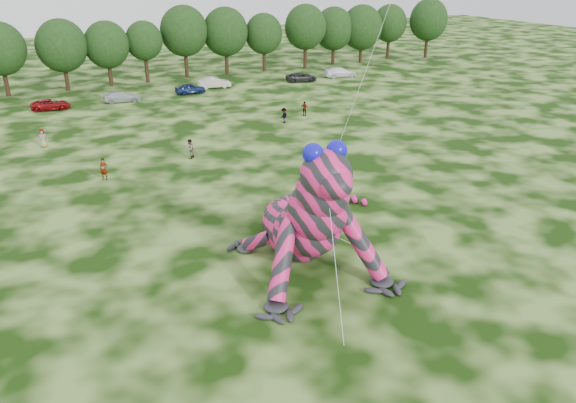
{
  "coord_description": "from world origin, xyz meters",
  "views": [
    {
      "loc": [
        -17.92,
        -25.41,
        16.51
      ],
      "look_at": [
        -4.81,
        0.42,
        4.0
      ],
      "focal_mm": 35.0,
      "sensor_mm": 36.0,
      "label": 1
    }
  ],
  "objects_px": {
    "tree_8": "(108,54)",
    "spectator_4": "(43,138)",
    "tree_6": "(2,59)",
    "car_7": "(340,72)",
    "tree_16": "(389,31)",
    "car_3": "(122,97)",
    "spectator_1": "(190,149)",
    "car_2": "(51,104)",
    "tree_15": "(362,34)",
    "inflatable_gecko": "(294,191)",
    "car_6": "(301,77)",
    "tree_12": "(264,42)",
    "car_4": "(190,89)",
    "car_5": "(214,83)",
    "tree_7": "(63,55)",
    "tree_13": "(305,36)",
    "spectator_3": "(304,109)",
    "tree_17": "(428,28)",
    "tree_9": "(145,52)",
    "spectator_0": "(104,169)",
    "tree_14": "(334,36)",
    "spectator_2": "(284,115)",
    "tree_10": "(185,42)",
    "tree_11": "(226,41)"
  },
  "relations": [
    {
      "from": "tree_12",
      "to": "car_4",
      "type": "distance_m",
      "value": 19.34
    },
    {
      "from": "tree_11",
      "to": "car_4",
      "type": "bearing_deg",
      "value": -130.76
    },
    {
      "from": "spectator_4",
      "to": "tree_11",
      "type": "bearing_deg",
      "value": 48.88
    },
    {
      "from": "tree_6",
      "to": "spectator_4",
      "type": "xyz_separation_m",
      "value": [
        2.05,
        -25.68,
        -3.85
      ]
    },
    {
      "from": "car_4",
      "to": "spectator_3",
      "type": "bearing_deg",
      "value": -154.45
    },
    {
      "from": "tree_9",
      "to": "tree_12",
      "type": "height_order",
      "value": "tree_12"
    },
    {
      "from": "tree_6",
      "to": "spectator_0",
      "type": "relative_size",
      "value": 5.21
    },
    {
      "from": "tree_14",
      "to": "car_7",
      "type": "relative_size",
      "value": 1.83
    },
    {
      "from": "tree_7",
      "to": "tree_9",
      "type": "bearing_deg",
      "value": 2.78
    },
    {
      "from": "tree_8",
      "to": "spectator_4",
      "type": "distance_m",
      "value": 28.55
    },
    {
      "from": "car_4",
      "to": "tree_14",
      "type": "bearing_deg",
      "value": -68.19
    },
    {
      "from": "spectator_3",
      "to": "car_6",
      "type": "bearing_deg",
      "value": 114.48
    },
    {
      "from": "tree_6",
      "to": "tree_16",
      "type": "bearing_deg",
      "value": 2.44
    },
    {
      "from": "spectator_3",
      "to": "tree_17",
      "type": "bearing_deg",
      "value": 85.56
    },
    {
      "from": "tree_8",
      "to": "car_6",
      "type": "relative_size",
      "value": 1.95
    },
    {
      "from": "car_2",
      "to": "car_5",
      "type": "bearing_deg",
      "value": -73.28
    },
    {
      "from": "car_3",
      "to": "car_5",
      "type": "height_order",
      "value": "car_5"
    },
    {
      "from": "tree_16",
      "to": "spectator_1",
      "type": "height_order",
      "value": "tree_16"
    },
    {
      "from": "car_7",
      "to": "spectator_1",
      "type": "height_order",
      "value": "spectator_1"
    },
    {
      "from": "tree_6",
      "to": "car_2",
      "type": "height_order",
      "value": "tree_6"
    },
    {
      "from": "car_6",
      "to": "spectator_1",
      "type": "relative_size",
      "value": 2.56
    },
    {
      "from": "tree_11",
      "to": "car_2",
      "type": "relative_size",
      "value": 2.24
    },
    {
      "from": "car_4",
      "to": "spectator_2",
      "type": "height_order",
      "value": "spectator_2"
    },
    {
      "from": "spectator_1",
      "to": "spectator_4",
      "type": "bearing_deg",
      "value": -86.07
    },
    {
      "from": "tree_6",
      "to": "car_7",
      "type": "xyz_separation_m",
      "value": [
        45.77,
        -8.78,
        -4.0
      ]
    },
    {
      "from": "tree_16",
      "to": "car_3",
      "type": "bearing_deg",
      "value": -165.65
    },
    {
      "from": "tree_9",
      "to": "car_2",
      "type": "bearing_deg",
      "value": -142.49
    },
    {
      "from": "tree_13",
      "to": "car_2",
      "type": "relative_size",
      "value": 2.25
    },
    {
      "from": "tree_10",
      "to": "tree_12",
      "type": "distance_m",
      "value": 12.67
    },
    {
      "from": "tree_13",
      "to": "spectator_1",
      "type": "distance_m",
      "value": 47.54
    },
    {
      "from": "tree_12",
      "to": "car_7",
      "type": "height_order",
      "value": "tree_12"
    },
    {
      "from": "tree_17",
      "to": "car_6",
      "type": "height_order",
      "value": "tree_17"
    },
    {
      "from": "inflatable_gecko",
      "to": "tree_11",
      "type": "relative_size",
      "value": 1.64
    },
    {
      "from": "tree_15",
      "to": "tree_17",
      "type": "distance_m",
      "value": 13.52
    },
    {
      "from": "tree_8",
      "to": "tree_15",
      "type": "height_order",
      "value": "tree_15"
    },
    {
      "from": "tree_11",
      "to": "car_7",
      "type": "xyz_separation_m",
      "value": [
        14.43,
        -10.29,
        -4.29
      ]
    },
    {
      "from": "tree_11",
      "to": "tree_7",
      "type": "bearing_deg",
      "value": -176.67
    },
    {
      "from": "tree_14",
      "to": "car_4",
      "type": "distance_m",
      "value": 31.65
    },
    {
      "from": "tree_11",
      "to": "spectator_4",
      "type": "distance_m",
      "value": 40.18
    },
    {
      "from": "tree_7",
      "to": "tree_13",
      "type": "distance_m",
      "value": 37.21
    },
    {
      "from": "tree_8",
      "to": "car_4",
      "type": "bearing_deg",
      "value": -49.16
    },
    {
      "from": "inflatable_gecko",
      "to": "car_6",
      "type": "height_order",
      "value": "inflatable_gecko"
    },
    {
      "from": "spectator_1",
      "to": "tree_11",
      "type": "bearing_deg",
      "value": -162.19
    },
    {
      "from": "tree_10",
      "to": "tree_15",
      "type": "distance_m",
      "value": 31.09
    },
    {
      "from": "tree_6",
      "to": "tree_8",
      "type": "relative_size",
      "value": 1.06
    },
    {
      "from": "car_4",
      "to": "car_7",
      "type": "bearing_deg",
      "value": -88.03
    },
    {
      "from": "car_2",
      "to": "car_5",
      "type": "height_order",
      "value": "car_5"
    },
    {
      "from": "spectator_3",
      "to": "inflatable_gecko",
      "type": "bearing_deg",
      "value": -67.92
    },
    {
      "from": "tree_12",
      "to": "tree_16",
      "type": "xyz_separation_m",
      "value": [
        25.44,
        1.63,
        0.2
      ]
    },
    {
      "from": "tree_11",
      "to": "car_5",
      "type": "bearing_deg",
      "value": -120.89
    }
  ]
}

